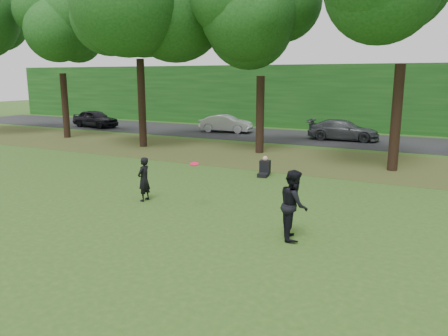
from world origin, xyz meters
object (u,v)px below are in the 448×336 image
at_px(player_left, 144,179).
at_px(seated_person, 265,168).
at_px(frisbee, 194,164).
at_px(player_right, 294,205).

bearing_deg(player_left, seated_person, 155.87).
relative_size(player_left, frisbee, 4.27).
bearing_deg(frisbee, player_right, -15.84).
xyz_separation_m(player_left, player_right, (5.54, -1.11, 0.16)).
bearing_deg(seated_person, frisbee, -99.54).
bearing_deg(player_left, frisbee, 85.31).
height_order(player_left, player_right, player_right).
height_order(player_right, frisbee, player_right).
height_order(player_right, seated_person, player_right).
relative_size(player_left, seated_person, 1.79).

